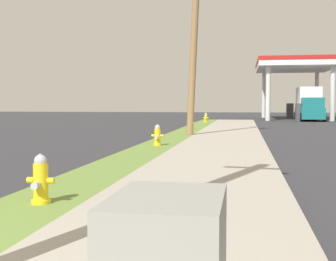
{
  "coord_description": "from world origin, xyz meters",
  "views": [
    {
      "loc": [
        3.8,
        -2.53,
        1.62
      ],
      "look_at": [
        0.99,
        14.49,
        0.6
      ],
      "focal_mm": 49.63,
      "sensor_mm": 36.0,
      "label": 1
    }
  ],
  "objects_px": {
    "utility_pole_midground": "(194,36)",
    "truck_teal_at_forecourt": "(309,105)",
    "fire_hydrant_second": "(157,136)",
    "car_tan_by_far_pump": "(308,112)",
    "fire_hydrant_fourth": "(206,118)",
    "car_white_by_near_pump": "(306,111)",
    "fire_hydrant_nearest": "(41,182)",
    "fire_hydrant_third": "(191,124)"
  },
  "relations": [
    {
      "from": "car_white_by_near_pump",
      "to": "truck_teal_at_forecourt",
      "type": "distance_m",
      "value": 10.7
    },
    {
      "from": "truck_teal_at_forecourt",
      "to": "car_tan_by_far_pump",
      "type": "bearing_deg",
      "value": 84.66
    },
    {
      "from": "utility_pole_midground",
      "to": "fire_hydrant_second",
      "type": "bearing_deg",
      "value": -96.76
    },
    {
      "from": "car_tan_by_far_pump",
      "to": "truck_teal_at_forecourt",
      "type": "bearing_deg",
      "value": -95.34
    },
    {
      "from": "fire_hydrant_fourth",
      "to": "utility_pole_midground",
      "type": "xyz_separation_m",
      "value": [
        0.64,
        -14.6,
        4.32
      ]
    },
    {
      "from": "fire_hydrant_second",
      "to": "fire_hydrant_third",
      "type": "height_order",
      "value": "same"
    },
    {
      "from": "fire_hydrant_nearest",
      "to": "fire_hydrant_third",
      "type": "relative_size",
      "value": 1.0
    },
    {
      "from": "car_white_by_near_pump",
      "to": "fire_hydrant_nearest",
      "type": "bearing_deg",
      "value": -101.5
    },
    {
      "from": "utility_pole_midground",
      "to": "car_white_by_near_pump",
      "type": "relative_size",
      "value": 1.99
    },
    {
      "from": "utility_pole_midground",
      "to": "fire_hydrant_nearest",
      "type": "bearing_deg",
      "value": -92.37
    },
    {
      "from": "utility_pole_midground",
      "to": "fire_hydrant_fourth",
      "type": "bearing_deg",
      "value": 92.5
    },
    {
      "from": "fire_hydrant_fourth",
      "to": "fire_hydrant_third",
      "type": "bearing_deg",
      "value": -90.22
    },
    {
      "from": "fire_hydrant_fourth",
      "to": "car_tan_by_far_pump",
      "type": "relative_size",
      "value": 0.16
    },
    {
      "from": "car_white_by_near_pump",
      "to": "car_tan_by_far_pump",
      "type": "relative_size",
      "value": 1.0
    },
    {
      "from": "fire_hydrant_third",
      "to": "fire_hydrant_fourth",
      "type": "bearing_deg",
      "value": 89.78
    },
    {
      "from": "fire_hydrant_second",
      "to": "fire_hydrant_fourth",
      "type": "xyz_separation_m",
      "value": [
        0.04,
        20.32,
        0.0
      ]
    },
    {
      "from": "fire_hydrant_third",
      "to": "car_tan_by_far_pump",
      "type": "xyz_separation_m",
      "value": [
        9.3,
        21.78,
        0.28
      ]
    },
    {
      "from": "fire_hydrant_second",
      "to": "car_tan_by_far_pump",
      "type": "bearing_deg",
      "value": 73.87
    },
    {
      "from": "utility_pole_midground",
      "to": "truck_teal_at_forecourt",
      "type": "bearing_deg",
      "value": 70.04
    },
    {
      "from": "car_white_by_near_pump",
      "to": "truck_teal_at_forecourt",
      "type": "bearing_deg",
      "value": -95.44
    },
    {
      "from": "fire_hydrant_second",
      "to": "fire_hydrant_third",
      "type": "xyz_separation_m",
      "value": [
        0.0,
        10.37,
        0.0
      ]
    },
    {
      "from": "fire_hydrant_nearest",
      "to": "car_tan_by_far_pump",
      "type": "xyz_separation_m",
      "value": [
        9.26,
        41.8,
        0.28
      ]
    },
    {
      "from": "fire_hydrant_second",
      "to": "fire_hydrant_third",
      "type": "relative_size",
      "value": 1.0
    },
    {
      "from": "fire_hydrant_fourth",
      "to": "fire_hydrant_second",
      "type": "bearing_deg",
      "value": -90.12
    },
    {
      "from": "fire_hydrant_second",
      "to": "truck_teal_at_forecourt",
      "type": "distance_m",
      "value": 29.92
    },
    {
      "from": "fire_hydrant_fourth",
      "to": "utility_pole_midground",
      "type": "height_order",
      "value": "utility_pole_midground"
    },
    {
      "from": "fire_hydrant_third",
      "to": "fire_hydrant_fourth",
      "type": "distance_m",
      "value": 9.94
    },
    {
      "from": "utility_pole_midground",
      "to": "car_white_by_near_pump",
      "type": "bearing_deg",
      "value": 74.46
    },
    {
      "from": "utility_pole_midground",
      "to": "car_tan_by_far_pump",
      "type": "height_order",
      "value": "utility_pole_midground"
    },
    {
      "from": "truck_teal_at_forecourt",
      "to": "car_white_by_near_pump",
      "type": "bearing_deg",
      "value": 84.56
    },
    {
      "from": "truck_teal_at_forecourt",
      "to": "utility_pole_midground",
      "type": "bearing_deg",
      "value": -109.96
    },
    {
      "from": "fire_hydrant_fourth",
      "to": "car_white_by_near_pump",
      "type": "distance_m",
      "value": 21.3
    },
    {
      "from": "car_tan_by_far_pump",
      "to": "truck_teal_at_forecourt",
      "type": "xyz_separation_m",
      "value": [
        -0.34,
        -3.63,
        0.77
      ]
    },
    {
      "from": "utility_pole_midground",
      "to": "car_tan_by_far_pump",
      "type": "relative_size",
      "value": 2.0
    },
    {
      "from": "fire_hydrant_fourth",
      "to": "utility_pole_midground",
      "type": "distance_m",
      "value": 15.23
    },
    {
      "from": "fire_hydrant_nearest",
      "to": "car_tan_by_far_pump",
      "type": "relative_size",
      "value": 0.16
    },
    {
      "from": "car_white_by_near_pump",
      "to": "car_tan_by_far_pump",
      "type": "bearing_deg",
      "value": -95.49
    },
    {
      "from": "fire_hydrant_fourth",
      "to": "car_white_by_near_pump",
      "type": "xyz_separation_m",
      "value": [
        9.93,
        18.83,
        0.28
      ]
    },
    {
      "from": "fire_hydrant_second",
      "to": "utility_pole_midground",
      "type": "relative_size",
      "value": 0.08
    },
    {
      "from": "car_tan_by_far_pump",
      "to": "truck_teal_at_forecourt",
      "type": "height_order",
      "value": "truck_teal_at_forecourt"
    },
    {
      "from": "fire_hydrant_third",
      "to": "car_tan_by_far_pump",
      "type": "height_order",
      "value": "car_tan_by_far_pump"
    },
    {
      "from": "fire_hydrant_nearest",
      "to": "truck_teal_at_forecourt",
      "type": "height_order",
      "value": "truck_teal_at_forecourt"
    }
  ]
}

